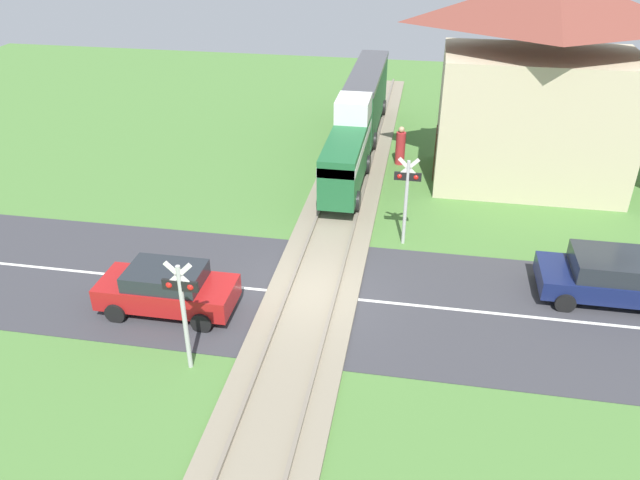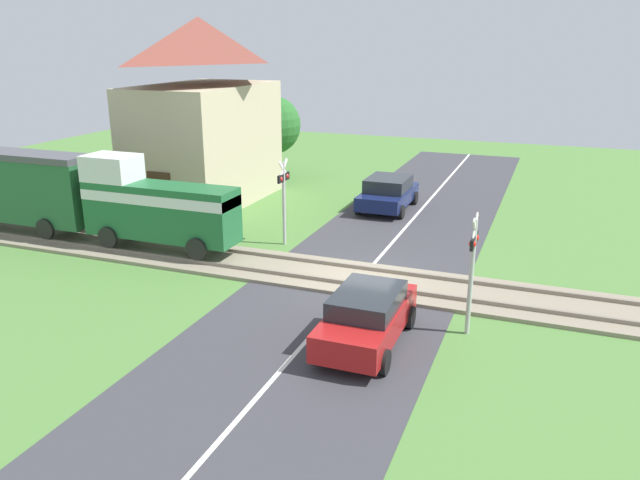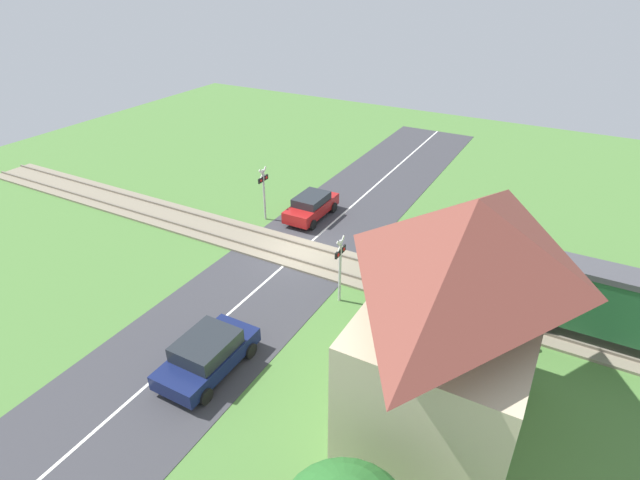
% 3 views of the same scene
% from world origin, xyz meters
% --- Properties ---
extents(ground_plane, '(60.00, 60.00, 0.00)m').
position_xyz_m(ground_plane, '(0.00, 0.00, 0.00)').
color(ground_plane, '#4C7A38').
extents(road_surface, '(48.00, 6.40, 0.02)m').
position_xyz_m(road_surface, '(0.00, 0.00, 0.01)').
color(road_surface, '#38383D').
rests_on(road_surface, ground_plane).
extents(track_bed, '(2.80, 48.00, 0.24)m').
position_xyz_m(track_bed, '(0.00, 0.00, 0.07)').
color(track_bed, gray).
rests_on(track_bed, ground_plane).
extents(train, '(1.58, 13.85, 3.18)m').
position_xyz_m(train, '(0.00, 11.56, 1.87)').
color(train, '#1E6033').
rests_on(train, track_bed).
extents(car_near_crossing, '(3.95, 1.81, 1.42)m').
position_xyz_m(car_near_crossing, '(-4.00, -1.44, 0.75)').
color(car_near_crossing, '#A81919').
rests_on(car_near_crossing, ground_plane).
extents(car_far_side, '(4.01, 2.08, 1.46)m').
position_xyz_m(car_far_side, '(8.71, 1.44, 0.77)').
color(car_far_side, '#141E4C').
rests_on(car_far_side, ground_plane).
extents(crossing_signal_west_approach, '(0.90, 0.18, 3.19)m').
position_xyz_m(crossing_signal_west_approach, '(-2.52, -3.71, 2.04)').
color(crossing_signal_west_approach, '#B7B7B7').
rests_on(crossing_signal_west_approach, ground_plane).
extents(crossing_signal_east_approach, '(0.90, 0.18, 3.19)m').
position_xyz_m(crossing_signal_east_approach, '(2.52, 3.71, 2.04)').
color(crossing_signal_east_approach, '#B7B7B7').
rests_on(crossing_signal_east_approach, ground_plane).
extents(station_building, '(7.96, 4.73, 8.20)m').
position_xyz_m(station_building, '(7.16, 9.74, 4.01)').
color(station_building, '#C6B793').
rests_on(station_building, ground_plane).
extents(pedestrian_by_station, '(0.43, 0.43, 1.73)m').
position_xyz_m(pedestrian_by_station, '(1.94, 10.86, 0.79)').
color(pedestrian_by_station, '#B2282D').
rests_on(pedestrian_by_station, ground_plane).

